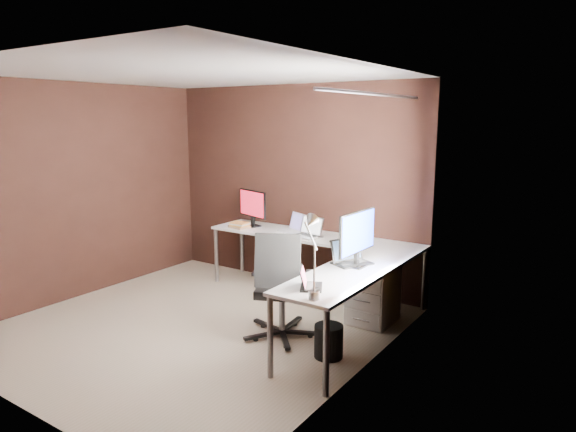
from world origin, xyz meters
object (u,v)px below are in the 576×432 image
object	(u,v)px
office_chair	(281,306)
laptop_black_small	(308,283)
book_stack	(240,225)
drawer_pedestal	(373,293)
laptop_white	(294,228)
wastebasket	(329,341)
laptop_black_big	(350,258)
desk_lamp	(311,245)
monitor_right	(358,235)
laptop_silver	(308,232)
monitor_left	(252,206)

from	to	relation	value
office_chair	laptop_black_small	bearing A→B (deg)	-61.83
book_stack	laptop_black_small	bearing A→B (deg)	-37.61
drawer_pedestal	laptop_white	bearing A→B (deg)	162.69
office_chair	wastebasket	distance (m)	0.62
laptop_black_big	desk_lamp	distance (m)	1.05
laptop_black_big	laptop_black_small	world-z (taller)	laptop_black_big
book_stack	desk_lamp	world-z (taller)	desk_lamp
book_stack	desk_lamp	size ratio (longest dim) A/B	0.40
monitor_right	book_stack	distance (m)	2.11
monitor_right	laptop_black_small	xyz separation A→B (m)	(-0.04, -0.80, -0.25)
drawer_pedestal	laptop_white	world-z (taller)	laptop_white
laptop_silver	laptop_black_big	size ratio (longest dim) A/B	0.93
desk_lamp	laptop_silver	bearing A→B (deg)	117.59
laptop_silver	monitor_right	bearing A→B (deg)	-23.56
drawer_pedestal	monitor_right	bearing A→B (deg)	-84.67
drawer_pedestal	office_chair	world-z (taller)	office_chair
book_stack	wastebasket	world-z (taller)	book_stack
drawer_pedestal	book_stack	world-z (taller)	book_stack
monitor_left	book_stack	xyz separation A→B (m)	(-0.06, -0.19, -0.22)
laptop_white	laptop_black_big	world-z (taller)	laptop_black_big
laptop_silver	laptop_black_big	xyz separation A→B (m)	(0.93, -0.74, 0.00)
laptop_white	desk_lamp	distance (m)	2.29
laptop_black_big	office_chair	world-z (taller)	office_chair
laptop_silver	office_chair	xyz separation A→B (m)	(0.41, -1.14, -0.47)
laptop_black_big	desk_lamp	size ratio (longest dim) A/B	0.65
laptop_black_big	laptop_white	bearing A→B (deg)	80.44
monitor_left	monitor_right	xyz separation A→B (m)	(1.92, -0.89, 0.04)
laptop_black_big	monitor_left	bearing A→B (deg)	90.98
drawer_pedestal	office_chair	distance (m)	1.03
drawer_pedestal	office_chair	bearing A→B (deg)	-123.15
drawer_pedestal	laptop_silver	bearing A→B (deg)	163.85
drawer_pedestal	book_stack	xyz separation A→B (m)	(-1.93, 0.20, 0.46)
laptop_silver	desk_lamp	size ratio (longest dim) A/B	0.61
laptop_white	monitor_right	bearing A→B (deg)	-9.75
drawer_pedestal	laptop_white	distance (m)	1.37
laptop_silver	office_chair	distance (m)	1.30
desk_lamp	laptop_black_small	bearing A→B (deg)	123.78
office_chair	wastebasket	xyz separation A→B (m)	(0.59, -0.11, -0.16)
laptop_black_small	office_chair	world-z (taller)	office_chair
laptop_white	desk_lamp	world-z (taller)	desk_lamp
drawer_pedestal	desk_lamp	world-z (taller)	desk_lamp
laptop_black_small	laptop_white	bearing A→B (deg)	7.54
wastebasket	drawer_pedestal	bearing A→B (deg)	91.43
laptop_black_big	office_chair	size ratio (longest dim) A/B	0.39
laptop_white	desk_lamp	xyz separation A→B (m)	(1.34, -1.82, 0.36)
monitor_left	laptop_silver	world-z (taller)	monitor_left
monitor_left	drawer_pedestal	bearing A→B (deg)	5.66
laptop_black_small	wastebasket	bearing A→B (deg)	-31.69
drawer_pedestal	desk_lamp	bearing A→B (deg)	-85.38
drawer_pedestal	monitor_right	size ratio (longest dim) A/B	0.95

